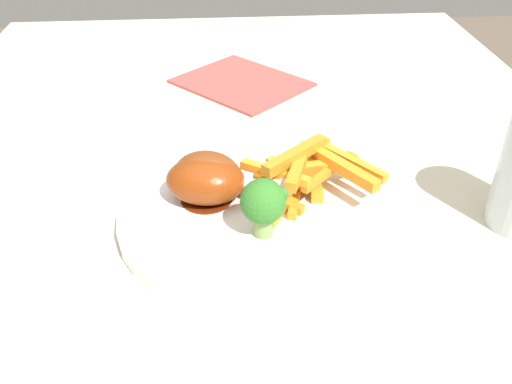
# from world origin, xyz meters

# --- Properties ---
(dining_table) EXTENTS (1.18, 0.84, 0.76)m
(dining_table) POSITION_xyz_m (0.00, 0.00, 0.66)
(dining_table) COLOR beige
(dining_table) RESTS_ON ground_plane
(dinner_plate) EXTENTS (0.27, 0.27, 0.01)m
(dinner_plate) POSITION_xyz_m (-0.06, 0.00, 0.77)
(dinner_plate) COLOR white
(dinner_plate) RESTS_ON dining_table
(broccoli_floret_front) EXTENTS (0.04, 0.04, 0.06)m
(broccoli_floret_front) POSITION_xyz_m (-0.10, -0.00, 0.81)
(broccoli_floret_front) COLOR #86A558
(broccoli_floret_front) RESTS_ON dinner_plate
(carrot_fries_pile) EXTENTS (0.12, 0.15, 0.05)m
(carrot_fries_pile) POSITION_xyz_m (-0.03, -0.05, 0.79)
(carrot_fries_pile) COLOR orange
(carrot_fries_pile) RESTS_ON dinner_plate
(chicken_drumstick_near) EXTENTS (0.07, 0.13, 0.04)m
(chicken_drumstick_near) POSITION_xyz_m (-0.04, 0.05, 0.79)
(chicken_drumstick_near) COLOR #612009
(chicken_drumstick_near) RESTS_ON dinner_plate
(chicken_drumstick_far) EXTENTS (0.08, 0.12, 0.05)m
(chicken_drumstick_far) POSITION_xyz_m (-0.03, 0.05, 0.79)
(chicken_drumstick_far) COLOR #5B240E
(chicken_drumstick_far) RESTS_ON dinner_plate
(napkin) EXTENTS (0.22, 0.22, 0.00)m
(napkin) POSITION_xyz_m (0.27, -0.00, 0.76)
(napkin) COLOR #B74C47
(napkin) RESTS_ON dining_table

